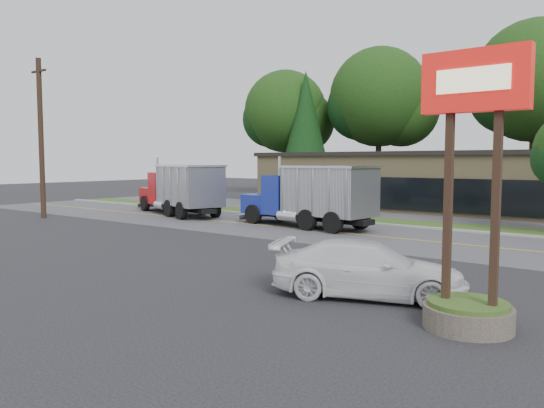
{
  "coord_description": "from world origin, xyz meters",
  "views": [
    {
      "loc": [
        14.06,
        -13.97,
        3.63
      ],
      "look_at": [
        0.27,
        3.7,
        1.8
      ],
      "focal_mm": 35.0,
      "sensor_mm": 36.0,
      "label": 1
    }
  ],
  "objects_px": {
    "rally_car": "(368,269)",
    "bilo_sign": "(470,236)",
    "utility_pole": "(41,137)",
    "dump_truck_red": "(181,188)",
    "dump_truck_blue": "(313,195)"
  },
  "relations": [
    {
      "from": "dump_truck_red",
      "to": "dump_truck_blue",
      "type": "bearing_deg",
      "value": -161.45
    },
    {
      "from": "utility_pole",
      "to": "bilo_sign",
      "type": "height_order",
      "value": "utility_pole"
    },
    {
      "from": "dump_truck_red",
      "to": "dump_truck_blue",
      "type": "distance_m",
      "value": 10.61
    },
    {
      "from": "utility_pole",
      "to": "bilo_sign",
      "type": "distance_m",
      "value": 29.29
    },
    {
      "from": "bilo_sign",
      "to": "dump_truck_red",
      "type": "height_order",
      "value": "bilo_sign"
    },
    {
      "from": "utility_pole",
      "to": "dump_truck_red",
      "type": "distance_m",
      "value": 9.27
    },
    {
      "from": "bilo_sign",
      "to": "rally_car",
      "type": "height_order",
      "value": "bilo_sign"
    },
    {
      "from": "dump_truck_red",
      "to": "rally_car",
      "type": "xyz_separation_m",
      "value": [
        19.92,
        -11.5,
        -1.07
      ]
    },
    {
      "from": "utility_pole",
      "to": "dump_truck_red",
      "type": "xyz_separation_m",
      "value": [
        5.58,
        6.63,
        -3.28
      ]
    },
    {
      "from": "rally_car",
      "to": "bilo_sign",
      "type": "bearing_deg",
      "value": -132.76
    },
    {
      "from": "utility_pole",
      "to": "rally_car",
      "type": "xyz_separation_m",
      "value": [
        25.5,
        -4.87,
        -4.35
      ]
    },
    {
      "from": "utility_pole",
      "to": "dump_truck_blue",
      "type": "height_order",
      "value": "utility_pole"
    },
    {
      "from": "dump_truck_blue",
      "to": "utility_pole",
      "type": "bearing_deg",
      "value": 28.87
    },
    {
      "from": "utility_pole",
      "to": "dump_truck_red",
      "type": "height_order",
      "value": "utility_pole"
    },
    {
      "from": "utility_pole",
      "to": "rally_car",
      "type": "bearing_deg",
      "value": -10.8
    }
  ]
}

